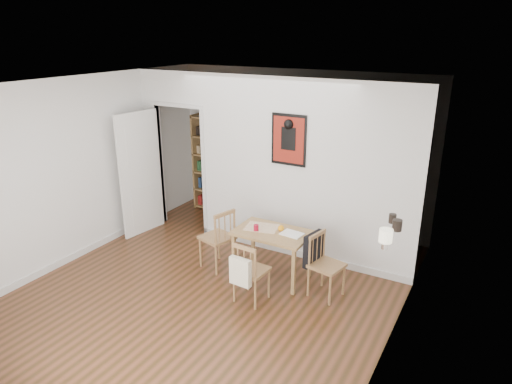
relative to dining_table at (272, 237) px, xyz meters
The scene contains 15 objects.
ground 1.01m from the dining_table, 129.44° to the right, with size 5.20×5.20×0.00m, color brown.
room_shell 1.09m from the dining_table, 120.72° to the left, with size 5.20×5.20×5.20m.
dining_table is the anchor object (origin of this frame).
chair_left 0.82m from the dining_table, behind, with size 0.55×0.55×0.89m.
chair_right 0.81m from the dining_table, ahead, with size 0.54×0.49×0.82m.
chair_front 0.66m from the dining_table, 86.43° to the right, with size 0.43×0.48×0.80m.
bookshelf 2.73m from the dining_table, 140.90° to the left, with size 0.74×0.30×1.76m.
fireplace 1.68m from the dining_table, 13.18° to the right, with size 0.45×1.25×1.16m.
red_glass 0.25m from the dining_table, 157.20° to the right, with size 0.07×0.07×0.09m, color maroon.
orange_fruit 0.17m from the dining_table, 36.57° to the left, with size 0.08×0.08×0.08m, color orange.
placemat 0.21m from the dining_table, 165.90° to the left, with size 0.43×0.32×0.00m, color beige.
notebook 0.28m from the dining_table, ahead, with size 0.28×0.20×0.01m, color white.
mantel_lamp 1.94m from the dining_table, 25.50° to the right, with size 0.13×0.13×0.21m.
ceramic_jar_a 1.77m from the dining_table, ahead, with size 0.10×0.10×0.12m, color black.
ceramic_jar_b 1.66m from the dining_table, ahead, with size 0.08×0.08×0.10m, color black.
Camera 1 is at (3.02, -4.26, 3.18)m, focal length 32.00 mm.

